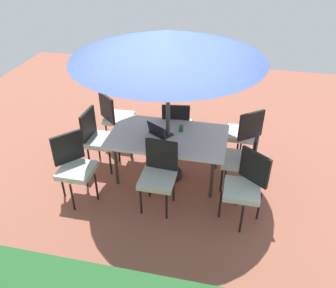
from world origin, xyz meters
TOP-DOWN VIEW (x-y plane):
  - ground_plane at (0.00, 0.00)m, footprint 10.00×10.00m
  - dining_table at (0.00, 0.00)m, footprint 1.72×1.00m
  - patio_umbrella at (0.00, 0.00)m, footprint 2.53×2.53m
  - chair_northwest at (-1.16, 0.65)m, footprint 0.58×0.58m
  - chair_west at (-1.11, 0.05)m, footprint 0.49×0.48m
  - chair_east at (1.12, -0.04)m, footprint 0.47×0.46m
  - chair_south at (0.01, -0.66)m, footprint 0.48×0.49m
  - chair_northeast at (1.17, 0.73)m, footprint 0.59×0.59m
  - chair_southwest at (-1.09, -0.65)m, footprint 0.58×0.58m
  - chair_southeast at (1.09, -0.73)m, footprint 0.58×0.59m
  - chair_north at (-0.01, 0.66)m, footprint 0.46×0.47m
  - laptop at (0.13, 0.01)m, footprint 0.40×0.38m
  - cup at (-0.16, -0.16)m, footprint 0.07×0.07m

SIDE VIEW (x-z plane):
  - ground_plane at x=0.00m, z-range -0.02..0.00m
  - chair_northwest at x=-1.16m, z-range 0.06..1.04m
  - chair_west at x=-1.11m, z-range 0.06..1.04m
  - chair_east at x=1.12m, z-range 0.06..1.04m
  - chair_south at x=0.01m, z-range 0.06..1.04m
  - chair_northeast at x=1.17m, z-range 0.06..1.04m
  - chair_southwest at x=-1.09m, z-range 0.06..1.04m
  - chair_southeast at x=1.09m, z-range 0.06..1.04m
  - chair_north at x=-0.01m, z-range 0.06..1.04m
  - dining_table at x=0.00m, z-range 0.32..1.06m
  - cup at x=-0.16m, z-range 0.74..0.84m
  - laptop at x=0.13m, z-range 0.68..0.90m
  - patio_umbrella at x=0.00m, z-range 0.94..3.21m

